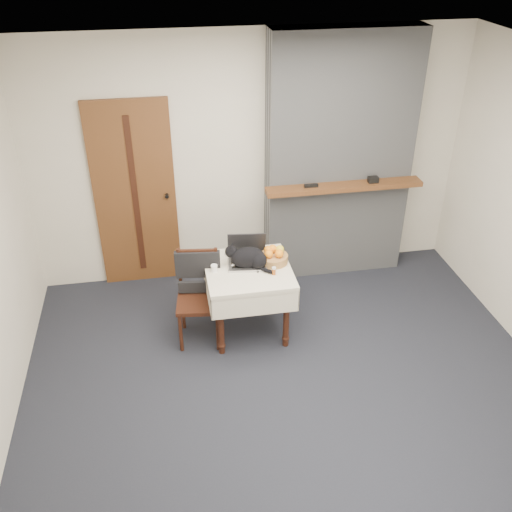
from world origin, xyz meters
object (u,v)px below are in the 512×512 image
Objects in this scene: cream_jar at (214,268)px; chair at (198,283)px; cat at (249,258)px; pill_bottle at (274,271)px; door at (135,196)px; laptop at (247,256)px; side_table at (248,279)px; fruit_basket at (274,256)px.

chair is at bearing 168.42° from cream_jar.
pill_bottle is (0.20, -0.17, -0.06)m from cat.
cream_jar is (0.67, -1.09, -0.27)m from door.
laptop is (0.99, -0.98, -0.23)m from door.
laptop reaches higher than cat.
cat is 0.27m from pill_bottle.
side_table is (0.99, -1.09, -0.41)m from door.
cat is 6.27× the size of cream_jar.
cat is at bearing 6.75° from chair.
door is 1.62m from fruit_basket.
door is 29.72× the size of cream_jar.
pill_bottle is at bearing -45.16° from laptop.
pill_bottle is (0.20, -0.26, -0.03)m from laptop.
door reaches higher than laptop.
fruit_basket reaches higher than cream_jar.
door reaches higher than side_table.
laptop is 0.91× the size of cat.
fruit_basket is (1.24, -1.02, -0.24)m from door.
fruit_basket is at bearing -39.59° from door.
fruit_basket reaches higher than side_table.
fruit_basket is 0.30× the size of chair.
pill_bottle is at bearing -15.36° from cream_jar.
laptop is at bearing 110.28° from cat.
cream_jar is 0.54m from pill_bottle.
side_table is at bearing 3.53° from chair.
side_table is at bearing -164.70° from fruit_basket.
side_table is at bearing -47.91° from door.
cat is (1.00, -1.07, -0.20)m from door.
pill_bottle is at bearing -7.12° from chair.
door is 1.53m from side_table.
fruit_basket is at bearing 15.30° from side_table.
door is at bearing 152.41° from cat.
laptop is at bearing 19.31° from cream_jar.
door is 1.26m from chair.
chair is at bearing -63.63° from door.
pill_bottle is 0.22m from fruit_basket.
side_table is 11.59× the size of cream_jar.
chair reaches higher than pill_bottle.
cat is 1.59× the size of fruit_basket.
side_table is 0.21m from laptop.
laptop is 5.11× the size of pill_bottle.
door is at bearing 123.78° from chair.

